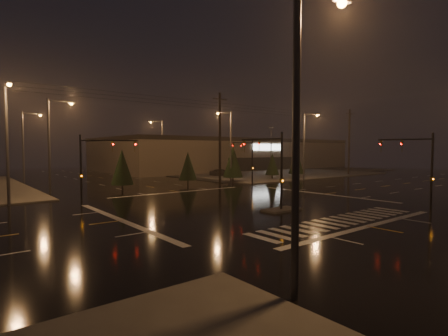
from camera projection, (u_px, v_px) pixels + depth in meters
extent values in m
plane|color=black|center=(246.00, 204.00, 29.76)|extent=(140.00, 140.00, 0.00)
cube|color=#423F3B|center=(257.00, 172.00, 71.85)|extent=(36.00, 36.00, 0.12)
cube|color=#423F3B|center=(281.00, 210.00, 26.63)|extent=(3.00, 1.60, 0.15)
cube|color=beige|center=(339.00, 221.00, 22.72)|extent=(15.00, 2.60, 0.01)
cube|color=beige|center=(368.00, 226.00, 21.16)|extent=(16.00, 0.50, 0.01)
cube|color=beige|center=(179.00, 192.00, 38.37)|extent=(16.00, 0.50, 0.01)
cube|color=black|center=(281.00, 172.00, 73.39)|extent=(50.00, 24.00, 0.08)
cube|color=#746653|center=(227.00, 154.00, 87.29)|extent=(60.00, 28.00, 7.00)
cube|color=black|center=(227.00, 141.00, 87.12)|extent=(60.20, 28.20, 0.80)
cube|color=white|center=(267.00, 147.00, 76.17)|extent=(9.00, 0.20, 1.40)
cube|color=black|center=(267.00, 164.00, 76.40)|extent=(22.00, 0.15, 2.80)
cylinder|color=black|center=(282.00, 171.00, 26.48)|extent=(0.18, 0.18, 6.00)
cylinder|color=black|center=(261.00, 139.00, 28.11)|extent=(0.12, 4.50, 0.12)
imported|color=#594707|center=(244.00, 140.00, 29.69)|extent=(0.16, 0.20, 1.00)
cube|color=#594707|center=(282.00, 181.00, 26.51)|extent=(0.25, 0.18, 0.35)
cylinder|color=black|center=(252.00, 163.00, 44.34)|extent=(0.18, 0.18, 6.00)
cylinder|color=black|center=(243.00, 143.00, 42.08)|extent=(4.74, 1.82, 0.12)
imported|color=#594707|center=(234.00, 143.00, 40.17)|extent=(0.24, 0.22, 1.00)
cube|color=#594707|center=(252.00, 168.00, 44.37)|extent=(0.25, 0.18, 0.35)
cylinder|color=black|center=(81.00, 168.00, 31.31)|extent=(0.18, 0.18, 6.00)
cylinder|color=black|center=(110.00, 140.00, 31.97)|extent=(4.74, 1.82, 0.12)
imported|color=#594707|center=(135.00, 141.00, 32.68)|extent=(0.24, 0.22, 1.00)
cube|color=#594707|center=(81.00, 176.00, 31.35)|extent=(0.25, 0.18, 0.35)
cylinder|color=black|center=(432.00, 170.00, 27.90)|extent=(0.18, 0.18, 6.00)
cylinder|color=black|center=(405.00, 139.00, 28.82)|extent=(1.48, 3.80, 0.12)
imported|color=#594707|center=(381.00, 140.00, 29.76)|extent=(0.22, 0.24, 1.00)
cube|color=#594707|center=(432.00, 179.00, 27.94)|extent=(0.25, 0.18, 0.35)
cylinder|color=#38383A|center=(296.00, 138.00, 10.63)|extent=(0.24, 0.24, 10.00)
sphere|color=#FC9B2D|center=(342.00, 3.00, 11.81)|extent=(0.32, 0.32, 0.32)
cylinder|color=#38383A|center=(49.00, 146.00, 36.45)|extent=(0.24, 0.24, 10.00)
cylinder|color=#38383A|center=(60.00, 101.00, 36.95)|extent=(2.40, 0.14, 0.14)
cube|color=#38383A|center=(71.00, 102.00, 37.63)|extent=(0.70, 0.30, 0.18)
sphere|color=#FC9B2D|center=(71.00, 104.00, 37.64)|extent=(0.32, 0.32, 0.32)
cylinder|color=#38383A|center=(23.00, 147.00, 48.98)|extent=(0.24, 0.24, 10.00)
cylinder|color=#38383A|center=(32.00, 113.00, 49.47)|extent=(2.40, 0.14, 0.14)
cube|color=#38383A|center=(40.00, 114.00, 50.15)|extent=(0.70, 0.30, 0.18)
sphere|color=#FC9B2D|center=(40.00, 115.00, 50.16)|extent=(0.32, 0.32, 0.32)
cylinder|color=#38383A|center=(231.00, 147.00, 49.16)|extent=(0.24, 0.24, 10.00)
cylinder|color=#38383A|center=(224.00, 112.00, 48.16)|extent=(2.40, 0.14, 0.14)
cube|color=#38383A|center=(218.00, 112.00, 47.48)|extent=(0.70, 0.30, 0.18)
sphere|color=#FC9B2D|center=(218.00, 113.00, 47.49)|extent=(0.32, 0.32, 0.32)
cylinder|color=#38383A|center=(162.00, 148.00, 64.81)|extent=(0.24, 0.24, 10.00)
cylinder|color=#38383A|center=(156.00, 122.00, 63.81)|extent=(2.40, 0.14, 0.14)
cube|color=#38383A|center=(151.00, 122.00, 63.13)|extent=(0.70, 0.30, 0.18)
sphere|color=#FC9B2D|center=(151.00, 122.00, 63.14)|extent=(0.32, 0.32, 0.32)
cylinder|color=#38383A|center=(7.00, 145.00, 28.58)|extent=(0.24, 0.24, 10.00)
cylinder|color=#38383A|center=(7.00, 84.00, 27.39)|extent=(0.14, 2.40, 0.14)
cube|color=#38383A|center=(9.00, 83.00, 26.53)|extent=(0.30, 0.70, 0.18)
sphere|color=#FC9B2D|center=(9.00, 84.00, 26.53)|extent=(0.32, 0.32, 0.32)
cylinder|color=#38383A|center=(304.00, 147.00, 52.15)|extent=(0.24, 0.24, 10.00)
cylinder|color=#38383A|center=(311.00, 114.00, 50.96)|extent=(0.14, 2.40, 0.14)
cube|color=#38383A|center=(317.00, 114.00, 50.10)|extent=(0.30, 0.70, 0.18)
sphere|color=#FC9B2D|center=(317.00, 115.00, 50.11)|extent=(0.32, 0.32, 0.32)
cylinder|color=black|center=(220.00, 139.00, 45.37)|extent=(0.32, 0.32, 12.00)
cube|color=black|center=(220.00, 99.00, 45.10)|extent=(2.20, 0.12, 0.12)
cylinder|color=black|center=(349.00, 142.00, 63.98)|extent=(0.32, 0.32, 12.00)
cube|color=black|center=(350.00, 114.00, 63.71)|extent=(2.20, 0.12, 0.12)
cylinder|color=black|center=(233.00, 180.00, 50.26)|extent=(0.18, 0.18, 0.70)
cone|color=black|center=(233.00, 162.00, 50.12)|extent=(2.89, 2.89, 4.51)
cylinder|color=black|center=(272.00, 177.00, 55.10)|extent=(0.18, 0.18, 0.70)
cone|color=black|center=(272.00, 164.00, 54.99)|extent=(2.19, 2.19, 3.41)
cylinder|color=black|center=(296.00, 176.00, 57.90)|extent=(0.18, 0.18, 0.70)
cone|color=black|center=(296.00, 162.00, 57.78)|extent=(2.56, 2.56, 4.00)
cylinder|color=black|center=(122.00, 188.00, 39.60)|extent=(0.18, 0.18, 0.70)
cone|color=black|center=(122.00, 167.00, 39.48)|extent=(2.55, 2.55, 3.99)
cylinder|color=black|center=(188.00, 183.00, 45.66)|extent=(0.18, 0.18, 0.70)
cone|color=black|center=(188.00, 166.00, 45.55)|extent=(2.35, 2.35, 3.67)
imported|color=black|center=(221.00, 173.00, 60.53)|extent=(3.34, 4.29, 1.36)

